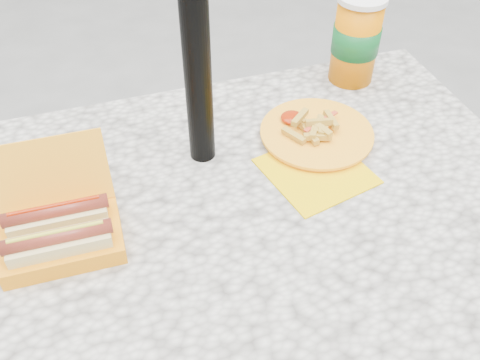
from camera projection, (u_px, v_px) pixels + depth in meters
name	position (u px, v px, depth m)	size (l,w,h in m)	color
picnic_table	(227.00, 248.00, 1.04)	(1.20, 0.80, 0.75)	beige
hotdog_box	(60.00, 231.00, 0.88)	(0.20, 0.18, 0.15)	#FFA21C
fries_plate	(316.00, 135.00, 1.10)	(0.27, 0.32, 0.05)	#F7C400
soda_cup	(356.00, 39.00, 1.20)	(0.11, 0.11, 0.20)	orange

